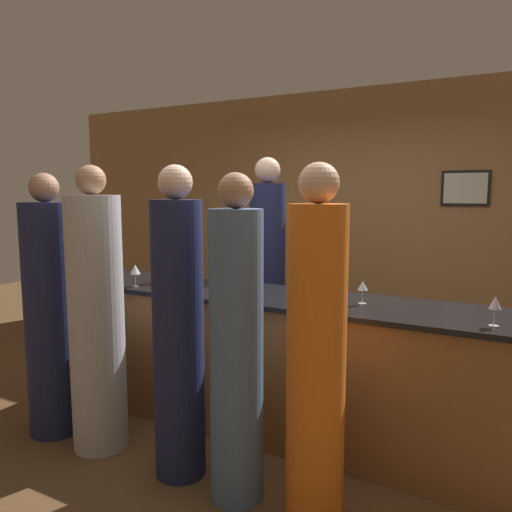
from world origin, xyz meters
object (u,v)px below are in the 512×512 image
at_px(guest_0, 97,320).
at_px(guest_4, 51,315).
at_px(guest_2, 236,350).
at_px(bartender, 267,279).
at_px(wine_bottle_0, 156,270).
at_px(guest_1, 178,333).
at_px(guest_3, 316,355).

height_order(guest_0, guest_4, guest_0).
bearing_deg(guest_4, guest_2, -1.92).
height_order(guest_0, guest_2, guest_0).
bearing_deg(bartender, guest_0, 73.42).
distance_m(bartender, wine_bottle_0, 1.01).
distance_m(guest_1, guest_3, 0.87).
bearing_deg(wine_bottle_0, guest_2, -32.67).
relative_size(guest_0, guest_3, 1.01).
bearing_deg(wine_bottle_0, guest_1, -43.29).
relative_size(guest_0, guest_4, 1.02).
height_order(guest_1, guest_3, guest_1).
bearing_deg(guest_3, guest_4, -179.44).
bearing_deg(guest_0, wine_bottle_0, 97.14).
height_order(guest_0, wine_bottle_0, guest_0).
height_order(bartender, guest_3, bartender).
relative_size(bartender, wine_bottle_0, 6.93).
xyz_separation_m(guest_0, guest_1, (0.68, -0.01, 0.00)).
bearing_deg(guest_0, guest_1, -0.52).
height_order(bartender, guest_2, bartender).
relative_size(guest_0, guest_2, 1.04).
height_order(guest_1, wine_bottle_0, guest_1).
bearing_deg(guest_1, guest_3, 1.82).
bearing_deg(guest_3, guest_0, -179.21).
bearing_deg(wine_bottle_0, guest_3, -23.08).
distance_m(guest_2, guest_4, 1.56).
relative_size(guest_0, guest_1, 1.01).
distance_m(bartender, guest_4, 1.80).
xyz_separation_m(guest_0, guest_3, (1.54, 0.02, 0.00)).
bearing_deg(bartender, guest_1, 97.85).
bearing_deg(guest_0, guest_2, -2.59).
height_order(guest_1, guest_2, guest_1).
bearing_deg(guest_2, guest_4, 178.08).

